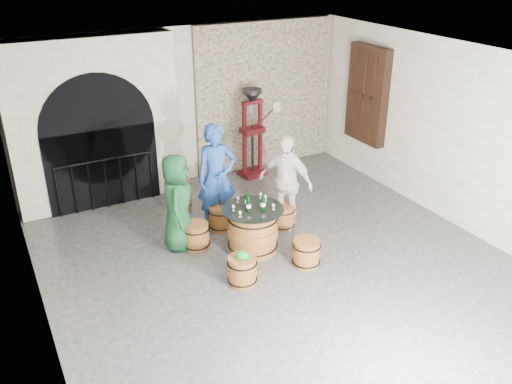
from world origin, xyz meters
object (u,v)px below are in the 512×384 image
corking_press (252,126)px  barrel_table (253,230)px  wine_bottle_left (248,204)px  barrel_stool_right (283,216)px  barrel_stool_near_right (306,253)px  wine_bottle_right (247,200)px  person_blue (217,177)px  barrel_stool_far (221,217)px  person_green (177,202)px  person_white (285,182)px  barrel_stool_left (196,236)px  wine_bottle_center (263,203)px  side_barrel (180,194)px  barrel_stool_near_left (242,270)px

corking_press → barrel_table: bearing=-124.5°
wine_bottle_left → barrel_stool_right: bearing=28.6°
barrel_stool_near_right → wine_bottle_left: bearing=131.9°
barrel_stool_right → wine_bottle_right: wine_bottle_right is taller
person_blue → wine_bottle_left: person_blue is taller
barrel_stool_far → wine_bottle_right: size_ratio=1.42×
person_green → person_white: size_ratio=0.96×
corking_press → person_green: bearing=-146.6°
person_green → wine_bottle_left: (0.92, -0.75, 0.08)m
person_white → corking_press: bearing=133.1°
barrel_stool_left → person_blue: size_ratio=0.24×
wine_bottle_center → wine_bottle_right: same height
barrel_table → barrel_stool_far: 0.97m
barrel_stool_near_right → side_barrel: bearing=110.4°
barrel_table → wine_bottle_right: (-0.05, 0.09, 0.52)m
person_blue → barrel_table: bearing=-72.3°
person_blue → wine_bottle_right: (0.12, -0.95, -0.05)m
barrel_stool_far → wine_bottle_right: bearing=-83.3°
barrel_stool_left → corking_press: bearing=45.2°
person_green → barrel_stool_far: bearing=-48.0°
barrel_table → barrel_stool_near_left: (-0.58, -0.76, -0.17)m
barrel_stool_right → barrel_stool_near_right: size_ratio=1.00×
person_white → barrel_stool_far: bearing=-146.5°
barrel_stool_left → corking_press: (2.26, 2.28, 0.90)m
wine_bottle_right → barrel_stool_near_left: bearing=-121.8°
wine_bottle_left → wine_bottle_center: 0.24m
barrel_stool_right → corking_press: 2.60m
barrel_stool_left → person_blue: bearing=38.8°
barrel_table → wine_bottle_left: bearing=-151.5°
barrel_stool_far → barrel_stool_near_left: same height
barrel_stool_right → person_blue: (-1.00, 0.58, 0.74)m
person_white → wine_bottle_right: size_ratio=5.30×
barrel_table → side_barrel: barrel_table is taller
barrel_stool_left → wine_bottle_right: (0.74, -0.44, 0.69)m
barrel_stool_near_left → person_green: 1.63m
barrel_table → person_blue: person_blue is taller
barrel_table → barrel_stool_near_left: bearing=-127.3°
person_green → barrel_stool_near_right: bearing=-107.4°
wine_bottle_left → person_green: bearing=140.9°
wine_bottle_center → side_barrel: size_ratio=0.55×
barrel_table → barrel_stool_near_left: size_ratio=2.20×
barrel_stool_far → side_barrel: (-0.35, 1.09, 0.07)m
barrel_table → wine_bottle_right: bearing=117.5°
wine_bottle_left → wine_bottle_center: bearing=-14.7°
barrel_stool_near_right → wine_bottle_right: wine_bottle_right is taller
person_white → barrel_stool_right: bearing=-94.7°
person_blue → side_barrel: 1.24m
barrel_table → wine_bottle_center: size_ratio=3.12×
barrel_stool_near_left → wine_bottle_left: 1.09m
barrel_table → wine_bottle_center: 0.55m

